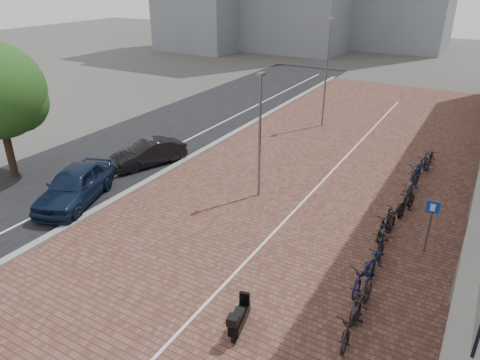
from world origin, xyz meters
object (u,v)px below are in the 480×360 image
object	(u,v)px
car_dark	(148,153)
scooter_mid	(240,316)
car_navy	(75,185)
parking_sign	(430,220)

from	to	relation	value
car_dark	scooter_mid	size ratio (longest dim) A/B	2.84
car_dark	scooter_mid	xyz separation A→B (m)	(10.11, -7.95, -0.17)
car_navy	scooter_mid	size ratio (longest dim) A/B	3.41
car_navy	car_dark	world-z (taller)	car_navy
car_dark	parking_sign	bearing A→B (deg)	16.35
scooter_mid	car_dark	bearing A→B (deg)	129.69
parking_sign	car_navy	bearing A→B (deg)	-170.34
scooter_mid	car_navy	bearing A→B (deg)	150.71
scooter_mid	parking_sign	xyz separation A→B (m)	(3.89, 6.62, 0.91)
car_navy	car_dark	distance (m)	4.83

